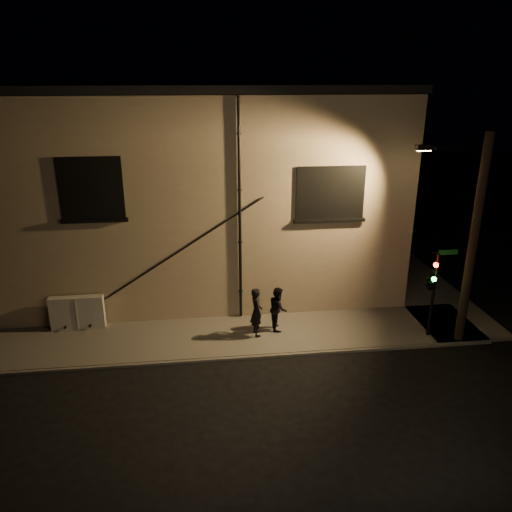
{
  "coord_description": "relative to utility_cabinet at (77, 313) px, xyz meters",
  "views": [
    {
      "loc": [
        -3.39,
        -14.77,
        9.11
      ],
      "look_at": [
        -1.34,
        1.8,
        3.05
      ],
      "focal_mm": 35.0,
      "sensor_mm": 36.0,
      "label": 1
    }
  ],
  "objects": [
    {
      "name": "pedestrian_b",
      "position": [
        7.44,
        -0.93,
        0.19
      ],
      "size": [
        0.66,
        0.83,
        1.66
      ],
      "primitive_type": "imported",
      "rotation": [
        0.0,
        0.0,
        1.54
      ],
      "color": "black",
      "rests_on": "sidewalk"
    },
    {
      "name": "streetlamp_pole",
      "position": [
        13.74,
        -2.45,
        3.18
      ],
      "size": [
        2.03,
        1.4,
        7.48
      ],
      "color": "black",
      "rests_on": "ground"
    },
    {
      "name": "utility_cabinet",
      "position": [
        0.0,
        0.0,
        0.0
      ],
      "size": [
        1.96,
        0.33,
        1.29
      ],
      "primitive_type": "cube",
      "color": "#B2AEA9",
      "rests_on": "sidewalk"
    },
    {
      "name": "pedestrian_a",
      "position": [
        6.58,
        -1.32,
        0.28
      ],
      "size": [
        0.54,
        0.74,
        1.85
      ],
      "primitive_type": "imported",
      "rotation": [
        0.0,
        0.0,
        1.73
      ],
      "color": "black",
      "rests_on": "sidewalk"
    },
    {
      "name": "ground",
      "position": [
        7.95,
        -2.7,
        -0.77
      ],
      "size": [
        90.0,
        90.0,
        0.0
      ],
      "primitive_type": "plane",
      "color": "black"
    },
    {
      "name": "building",
      "position": [
        4.95,
        6.29,
        3.64
      ],
      "size": [
        16.2,
        12.23,
        8.8
      ],
      "color": "tan",
      "rests_on": "ground"
    },
    {
      "name": "traffic_signal",
      "position": [
        12.65,
        -2.21,
        1.57
      ],
      "size": [
        1.16,
        1.92,
        3.3
      ],
      "color": "black",
      "rests_on": "sidewalk"
    },
    {
      "name": "sidewalk",
      "position": [
        9.18,
        1.69,
        -0.71
      ],
      "size": [
        21.0,
        16.0,
        0.12
      ],
      "color": "#56534E",
      "rests_on": "ground"
    }
  ]
}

